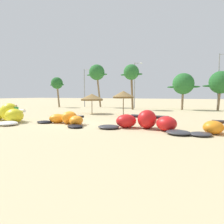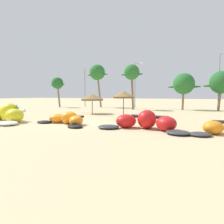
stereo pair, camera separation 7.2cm
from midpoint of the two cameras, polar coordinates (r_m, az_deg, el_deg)
The scene contains 15 objects.
ground_plane at distance 18.68m, azimuth -10.42°, elevation -3.22°, with size 260.00×260.00×0.00m, color #C6B284.
kite_left at distance 22.54m, azimuth -27.43°, elevation -0.60°, with size 7.73×4.42×1.76m.
kite_left_of_center at distance 18.52m, azimuth -12.38°, elevation -1.98°, with size 5.77×3.45×1.12m.
kite_center at distance 15.58m, azimuth 9.37°, elevation -2.75°, with size 7.14×3.40×1.43m.
beach_umbrella_near_van at distance 28.33m, azimuth -5.47°, elevation 4.12°, with size 3.16×3.16×2.73m.
beach_umbrella_middle at distance 25.24m, azimuth 3.31°, elevation 4.86°, with size 2.68×2.68×3.08m.
person_near_kites at distance 22.16m, azimuth -24.89°, elevation -0.21°, with size 0.36×0.24×1.62m.
palm_leftmost at distance 44.74m, azimuth -14.86°, elevation 7.62°, with size 3.65×2.43×6.27m.
palm_left at distance 43.85m, azimuth -4.06°, elevation 10.80°, with size 4.90×3.27×8.93m.
palm_left_of_gap at distance 36.68m, azimuth 5.56°, elevation 10.75°, with size 4.06×2.71×7.92m.
palm_center_left at distance 37.84m, azimuth 19.37°, elevation 7.37°, with size 5.49×3.66×6.34m.
palm_center_right at distance 37.90m, azimuth 28.16°, elevation 7.23°, with size 5.48×3.66×6.45m.
lamppost_west at distance 45.40m, azimuth -7.31°, elevation 7.31°, with size 1.98×0.24×8.15m.
lamppost_west_center at distance 40.29m, azimuth 6.61°, elevation 8.05°, with size 1.64×0.24×8.78m.
lamppost_east_center at distance 38.18m, azimuth 27.81°, elevation 8.08°, with size 1.51×0.24×9.28m.
Camera 2 is at (10.69, -15.11, 2.56)m, focal length 32.90 mm.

